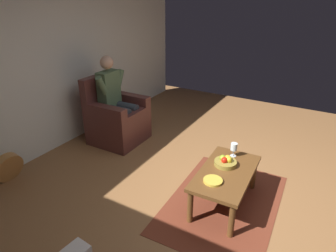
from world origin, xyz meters
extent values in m
plane|color=brown|center=(0.00, 0.00, 0.00)|extent=(6.86, 6.86, 0.00)
cube|color=white|center=(0.00, -2.80, 1.32)|extent=(6.12, 0.06, 2.64)
cube|color=maroon|center=(0.14, -0.13, 0.00)|extent=(1.71, 1.19, 0.01)
cube|color=#522926|center=(-0.48, -2.09, 0.22)|extent=(0.75, 0.74, 0.44)
cube|color=#522926|center=(-0.48, -2.03, 0.49)|extent=(0.47, 0.61, 0.10)
cube|color=#522926|center=(-0.78, -2.10, 0.56)|extent=(0.15, 0.73, 0.24)
cube|color=#522926|center=(-0.18, -2.09, 0.56)|extent=(0.15, 0.73, 0.24)
cube|color=#522926|center=(-0.48, -2.40, 0.73)|extent=(0.75, 0.13, 0.58)
cube|color=#4F6947|center=(-0.48, -2.23, 0.82)|extent=(0.34, 0.18, 0.55)
sphere|color=tan|center=(-0.48, -2.23, 1.22)|extent=(0.19, 0.19, 0.19)
cylinder|color=#2E353D|center=(-0.58, -2.02, 0.55)|extent=(0.14, 0.42, 0.13)
cylinder|color=#2E353D|center=(-0.58, -1.81, 0.27)|extent=(0.12, 0.12, 0.54)
cylinder|color=#4F6947|center=(-0.68, -2.18, 0.94)|extent=(0.20, 0.09, 0.29)
cylinder|color=#2E353D|center=(-0.39, -2.01, 0.55)|extent=(0.14, 0.42, 0.13)
cylinder|color=#2E353D|center=(-0.39, -1.80, 0.27)|extent=(0.12, 0.12, 0.54)
cylinder|color=#4F6947|center=(-0.28, -2.17, 0.94)|extent=(0.20, 0.09, 0.29)
cube|color=brown|center=(0.14, -0.13, 0.40)|extent=(0.99, 0.56, 0.04)
cylinder|color=brown|center=(-0.30, 0.06, 0.19)|extent=(0.06, 0.06, 0.38)
cylinder|color=brown|center=(0.57, 0.09, 0.19)|extent=(0.06, 0.06, 0.38)
cylinder|color=brown|center=(-0.29, -0.36, 0.19)|extent=(0.06, 0.06, 0.38)
cylinder|color=brown|center=(0.58, -0.33, 0.19)|extent=(0.06, 0.06, 0.38)
cylinder|color=#B1763B|center=(1.06, -2.59, 0.19)|extent=(0.37, 0.20, 0.39)
cylinder|color=black|center=(1.06, -2.54, 0.21)|extent=(0.10, 0.03, 0.10)
cylinder|color=silver|center=(-0.20, -0.17, 0.42)|extent=(0.07, 0.07, 0.01)
cylinder|color=silver|center=(-0.20, -0.17, 0.46)|extent=(0.01, 0.01, 0.07)
cylinder|color=silver|center=(-0.20, -0.17, 0.54)|extent=(0.08, 0.08, 0.09)
cylinder|color=#590C19|center=(-0.20, -0.17, 0.52)|extent=(0.07, 0.07, 0.03)
cylinder|color=olive|center=(0.03, -0.19, 0.45)|extent=(0.24, 0.24, 0.05)
sphere|color=red|center=(0.05, -0.19, 0.49)|extent=(0.07, 0.07, 0.07)
sphere|color=gold|center=(0.02, -0.15, 0.49)|extent=(0.07, 0.07, 0.07)
sphere|color=gold|center=(-0.01, -0.17, 0.49)|extent=(0.07, 0.07, 0.07)
sphere|color=#83A224|center=(0.02, -0.23, 0.49)|extent=(0.07, 0.07, 0.07)
cylinder|color=gold|center=(0.39, -0.18, 0.43)|extent=(0.19, 0.19, 0.02)
camera|label=1|loc=(2.71, 0.64, 2.15)|focal=31.34mm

